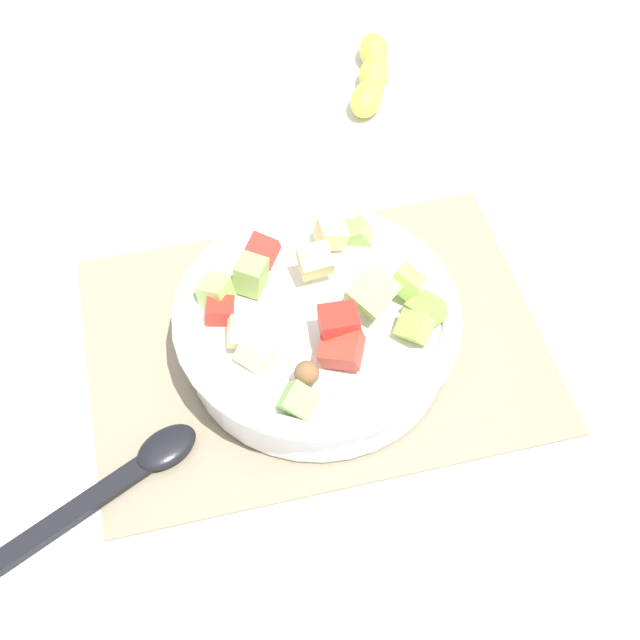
{
  "coord_description": "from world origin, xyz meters",
  "views": [
    {
      "loc": [
        0.11,
        0.48,
        0.69
      ],
      "look_at": [
        -0.0,
        0.01,
        0.05
      ],
      "focal_mm": 49.64,
      "sensor_mm": 36.0,
      "label": 1
    }
  ],
  "objects": [
    {
      "name": "ground_plane",
      "position": [
        0.0,
        0.0,
        0.0
      ],
      "size": [
        2.4,
        2.4,
        0.0
      ],
      "primitive_type": "plane",
      "color": "silver"
    },
    {
      "name": "placemat",
      "position": [
        0.0,
        0.0,
        0.0
      ],
      "size": [
        0.43,
        0.31,
        0.01
      ],
      "primitive_type": "cube",
      "color": "gray",
      "rests_on": "ground_plane"
    },
    {
      "name": "salad_bowl",
      "position": [
        -0.0,
        0.01,
        0.04
      ],
      "size": [
        0.26,
        0.26,
        0.11
      ],
      "color": "white",
      "rests_on": "placemat"
    },
    {
      "name": "serving_spoon",
      "position": [
        0.19,
        0.1,
        0.01
      ],
      "size": [
        0.21,
        0.12,
        0.01
      ],
      "color": "black",
      "rests_on": "placemat"
    },
    {
      "name": "banana_whole",
      "position": [
        -0.15,
        -0.36,
        0.02
      ],
      "size": [
        0.09,
        0.15,
        0.04
      ],
      "color": "yellow",
      "rests_on": "ground_plane"
    }
  ]
}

